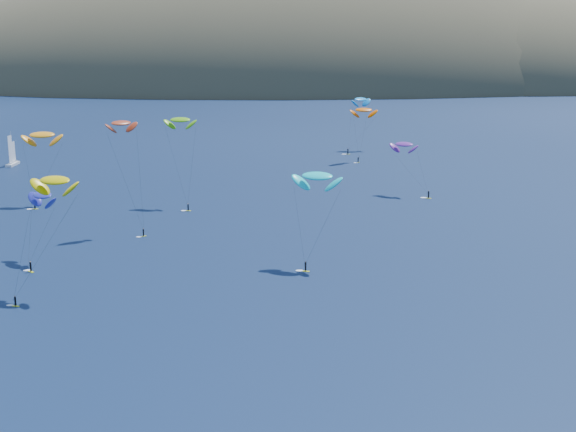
{
  "coord_description": "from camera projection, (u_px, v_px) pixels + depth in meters",
  "views": [
    {
      "loc": [
        6.72,
        -72.23,
        46.02
      ],
      "look_at": [
        10.9,
        80.0,
        9.0
      ],
      "focal_mm": 50.0,
      "sensor_mm": 36.0,
      "label": 1
    }
  ],
  "objects": [
    {
      "name": "kitesurfer_11",
      "position": [
        364.0,
        110.0,
        292.84
      ],
      "size": [
        12.31,
        13.64,
        17.26
      ],
      "rotation": [
        0.0,
        0.0,
        -0.01
      ],
      "color": "yellow",
      "rests_on": "ground"
    },
    {
      "name": "kitesurfer_6",
      "position": [
        404.0,
        144.0,
        217.62
      ],
      "size": [
        10.88,
        11.23,
        15.76
      ],
      "rotation": [
        0.0,
        0.0,
        -0.56
      ],
      "color": "yellow",
      "rests_on": "ground"
    },
    {
      "name": "kitesurfer_10",
      "position": [
        42.0,
        195.0,
        157.16
      ],
      "size": [
        8.59,
        14.14,
        15.23
      ],
      "rotation": [
        0.0,
        0.0,
        -0.78
      ],
      "color": "yellow",
      "rests_on": "ground"
    },
    {
      "name": "sailboat",
      "position": [
        13.0,
        163.0,
        263.15
      ],
      "size": [
        9.1,
        7.88,
        11.33
      ],
      "rotation": [
        0.0,
        0.0,
        -0.07
      ],
      "color": "silver",
      "rests_on": "ground"
    },
    {
      "name": "kitesurfer_9",
      "position": [
        121.0,
        123.0,
        175.42
      ],
      "size": [
        9.11,
        8.9,
        26.36
      ],
      "rotation": [
        0.0,
        0.0,
        0.57
      ],
      "color": "yellow",
      "rests_on": "ground"
    },
    {
      "name": "kitesurfer_5",
      "position": [
        317.0,
        176.0,
        153.2
      ],
      "size": [
        10.32,
        9.85,
        19.9
      ],
      "rotation": [
        0.0,
        0.0,
        -0.34
      ],
      "color": "yellow",
      "rests_on": "ground"
    },
    {
      "name": "kitesurfer_2",
      "position": [
        55.0,
        180.0,
        136.71
      ],
      "size": [
        11.2,
        12.28,
        22.13
      ],
      "rotation": [
        0.0,
        0.0,
        -0.36
      ],
      "color": "yellow",
      "rests_on": "ground"
    },
    {
      "name": "kitesurfer_3",
      "position": [
        180.0,
        120.0,
        203.97
      ],
      "size": [
        8.36,
        12.01,
        23.92
      ],
      "rotation": [
        0.0,
        0.0,
        -0.11
      ],
      "color": "yellow",
      "rests_on": "ground"
    },
    {
      "name": "kitesurfer_4",
      "position": [
        361.0,
        99.0,
        268.68
      ],
      "size": [
        8.69,
        9.65,
        22.95
      ],
      "rotation": [
        0.0,
        0.0,
        0.7
      ],
      "color": "yellow",
      "rests_on": "ground"
    },
    {
      "name": "kitesurfer_1",
      "position": [
        42.0,
        135.0,
        205.37
      ],
      "size": [
        10.25,
        11.04,
        20.49
      ],
      "rotation": [
        0.0,
        0.0,
        0.13
      ],
      "color": "yellow",
      "rests_on": "ground"
    },
    {
      "name": "island",
      "position": [
        307.0,
        96.0,
        630.68
      ],
      "size": [
        730.0,
        300.0,
        210.0
      ],
      "color": "#3D3526",
      "rests_on": "ground"
    }
  ]
}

